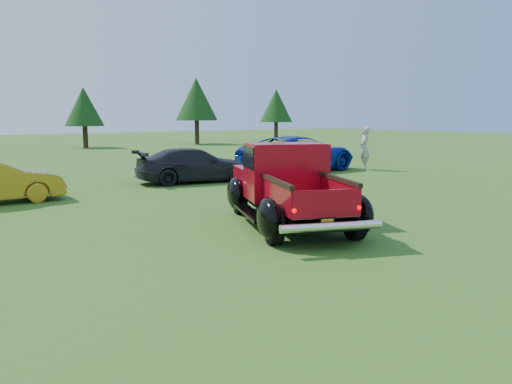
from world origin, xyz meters
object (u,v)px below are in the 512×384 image
Objects in this scene: tree_far_east at (276,106)px; show_car_blue at (298,154)px; show_car_grey at (195,165)px; spectator at (364,148)px; pickup_truck at (285,185)px; tree_east at (196,99)px; tree_mid_right at (84,107)px.

show_car_blue is at bearing -125.25° from tree_far_east.
tree_far_east is 30.28m from show_car_grey.
spectator is (-12.50, -22.76, -2.31)m from tree_far_east.
show_car_blue is (5.27, 0.58, 0.14)m from show_car_grey.
show_car_grey is at bearing 99.19° from pickup_truck.
pickup_truck is at bearing -114.75° from tree_east.
show_car_grey is (-11.50, -21.13, -3.05)m from tree_east.
tree_east is (9.00, -0.50, 0.68)m from tree_mid_right.
tree_east is 1.12× the size of tree_far_east.
pickup_truck reaches higher than show_car_grey.
tree_east is 21.67m from show_car_blue.
tree_far_east is 0.95× the size of pickup_truck.
tree_mid_right is at bearing -178.41° from tree_far_east.
tree_far_east reaches higher than tree_mid_right.
pickup_truck is at bearing 133.74° from show_car_blue.
tree_mid_right reaches higher than show_car_grey.
tree_far_east is at bearing 6.34° from tree_east.
tree_mid_right is 0.87× the size of pickup_truck.
tree_mid_right is 9.04m from tree_east.
pickup_truck is 10.28m from show_car_blue.
show_car_blue is at bearing 69.86° from pickup_truck.
pickup_truck is (-22.02, -29.26, -2.41)m from tree_far_east.
spectator is at bearing -85.20° from show_car_grey.
tree_east is at bearing -142.59° from spectator.
tree_far_east reaches higher than pickup_truck.
tree_east reaches higher than tree_mid_right.
tree_mid_right is 29.11m from pickup_truck.
tree_far_east is at bearing -162.22° from spectator.
tree_mid_right is 21.35m from show_car_blue.
tree_far_east is 26.50m from show_car_blue.
tree_mid_right is 1.06× the size of show_car_grey.
show_car_blue is at bearing -82.50° from tree_mid_right.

